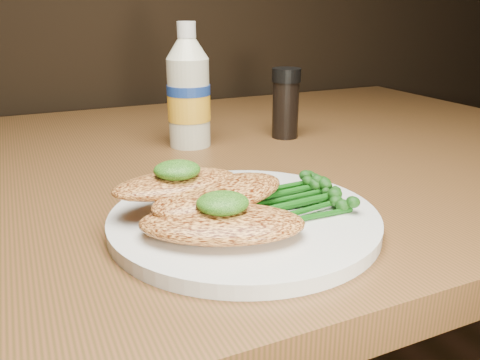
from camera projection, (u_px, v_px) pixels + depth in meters
name	position (u px, v px, depth m)	size (l,w,h in m)	color
plate	(244.00, 219.00, 0.47)	(0.26, 0.26, 0.01)	silver
chicken_front	(222.00, 223.00, 0.42)	(0.14, 0.08, 0.02)	#F3A14D
chicken_mid	(220.00, 194.00, 0.46)	(0.14, 0.07, 0.02)	#F3A14D
chicken_back	(176.00, 184.00, 0.47)	(0.12, 0.06, 0.02)	#F3A14D
pesto_front	(223.00, 203.00, 0.42)	(0.05, 0.04, 0.02)	black
pesto_back	(177.00, 170.00, 0.46)	(0.04, 0.04, 0.02)	black
broccolini_bundle	(291.00, 197.00, 0.48)	(0.12, 0.09, 0.02)	#134D10
mayo_bottle	(188.00, 86.00, 0.72)	(0.06, 0.06, 0.18)	beige
pepper_grinder	(286.00, 103.00, 0.77)	(0.04, 0.04, 0.11)	black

